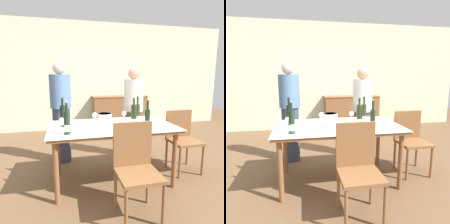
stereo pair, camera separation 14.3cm
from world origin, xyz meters
TOP-DOWN VIEW (x-y plane):
  - ground_plane at (0.00, 0.00)m, footprint 12.00×12.00m
  - back_wall at (0.00, 2.92)m, footprint 8.00×0.10m
  - sideboard_cabinet at (0.86, 2.63)m, footprint 1.47×0.46m
  - dining_table at (0.00, 0.00)m, footprint 1.64×0.93m
  - ice_bucket at (-0.11, -0.06)m, footprint 0.18×0.18m
  - wine_bottle_0 at (0.37, -0.30)m, footprint 0.07×0.07m
  - wine_bottle_1 at (0.35, 0.00)m, footprint 0.06×0.06m
  - wine_bottle_2 at (-0.58, -0.28)m, footprint 0.07×0.07m
  - wine_bottle_3 at (0.23, -0.20)m, footprint 0.07×0.07m
  - wine_bottle_4 at (-0.63, 0.07)m, footprint 0.07×0.07m
  - wine_glass_0 at (-0.45, -0.26)m, footprint 0.08×0.08m
  - wine_glass_1 at (0.25, 0.27)m, footprint 0.07×0.07m
  - wine_glass_2 at (-0.20, 0.24)m, footprint 0.07×0.07m
  - wine_glass_3 at (-0.65, -0.03)m, footprint 0.07×0.07m
  - chair_right_end at (1.11, 0.08)m, footprint 0.42×0.42m
  - chair_near_front at (0.08, -0.69)m, footprint 0.42×0.42m
  - person_host at (-0.66, 0.82)m, footprint 0.33×0.33m
  - person_guest_left at (0.57, 0.75)m, footprint 0.33×0.33m

SIDE VIEW (x-z plane):
  - ground_plane at x=0.00m, z-range 0.00..0.00m
  - sideboard_cabinet at x=0.86m, z-range 0.00..0.90m
  - chair_right_end at x=1.11m, z-range 0.08..0.98m
  - chair_near_front at x=0.08m, z-range 0.07..1.02m
  - dining_table at x=0.00m, z-range 0.31..1.09m
  - person_guest_left at x=0.57m, z-range 0.00..1.57m
  - person_host at x=-0.66m, z-range 0.00..1.65m
  - wine_glass_1 at x=0.25m, z-range 0.80..0.94m
  - wine_glass_2 at x=-0.20m, z-range 0.80..0.94m
  - ice_bucket at x=-0.11m, z-range 0.78..0.96m
  - wine_glass_3 at x=-0.65m, z-range 0.81..0.95m
  - wine_glass_0 at x=-0.45m, z-range 0.81..0.96m
  - wine_bottle_0 at x=0.37m, z-range 0.72..1.09m
  - wine_bottle_2 at x=-0.58m, z-range 0.72..1.09m
  - wine_bottle_4 at x=-0.63m, z-range 0.72..1.10m
  - wine_bottle_1 at x=0.35m, z-range 0.72..1.11m
  - wine_bottle_3 at x=0.23m, z-range 0.73..1.11m
  - back_wall at x=0.00m, z-range 0.00..2.80m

